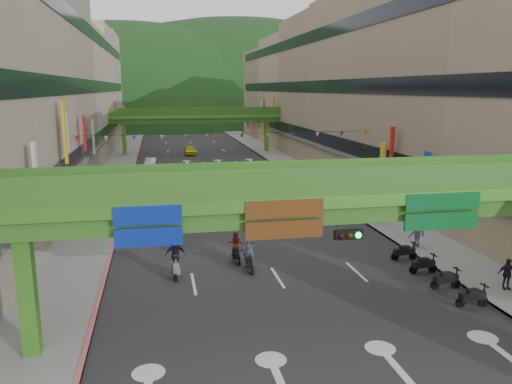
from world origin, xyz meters
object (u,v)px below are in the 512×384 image
overpass_near (342,213)px  car_silver (151,163)px  car_yellow (190,150)px  pedestrian_red (378,215)px  scooter_rider_near (249,253)px  scooter_rider_mid (236,247)px

overpass_near → car_silver: overpass_near is taller
car_yellow → pedestrian_red: pedestrian_red is taller
car_yellow → pedestrian_red: size_ratio=2.60×
overpass_near → pedestrian_red: overpass_near is taller
scooter_rider_near → car_yellow: bearing=90.0°
car_yellow → car_silver: bearing=-116.1°
car_silver → scooter_rider_mid: bearing=-76.2°
overpass_near → car_yellow: overpass_near is taller
overpass_near → car_yellow: size_ratio=6.92×
scooter_rider_near → car_yellow: (0.03, 50.29, -0.37)m
scooter_rider_mid → car_silver: bearing=98.1°
overpass_near → scooter_rider_mid: bearing=105.8°
car_silver → pedestrian_red: 35.08m
overpass_near → car_yellow: bearing=92.2°
car_silver → scooter_rider_near: bearing=-75.9°
car_silver → car_yellow: bearing=70.2°
scooter_rider_near → pedestrian_red: (11.12, 7.52, -0.28)m
overpass_near → scooter_rider_near: (-2.26, 7.92, -4.15)m
overpass_near → car_silver: (-7.93, 46.24, -4.57)m
scooter_rider_mid → pedestrian_red: size_ratio=1.18×
car_silver → overpass_near: bearing=-74.6°
car_silver → car_yellow: size_ratio=0.96×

